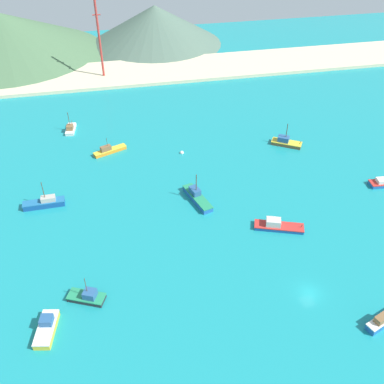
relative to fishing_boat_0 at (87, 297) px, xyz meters
name	(u,v)px	position (x,y,z in m)	size (l,w,h in m)	color
ground	(259,200)	(41.91, 22.93, -1.08)	(260.00, 280.00, 0.50)	teal
fishing_boat_0	(87,297)	(0.00, 0.00, 0.00)	(7.63, 5.48, 5.96)	#232328
fishing_boat_1	(45,203)	(-9.50, 30.67, 0.15)	(9.83, 2.66, 6.94)	#14478C
fishing_boat_2	(71,129)	(-3.86, 66.55, -0.04)	(3.34, 7.09, 6.36)	silver
fishing_boat_3	(277,226)	(42.33, 11.85, -0.03)	(11.43, 6.53, 2.50)	#14478C
fishing_boat_4	(384,183)	(74.80, 21.99, -0.13)	(7.93, 3.49, 1.98)	#1E5BA8
fishing_boat_6	(286,142)	(57.37, 45.64, 0.11)	(8.91, 7.10, 6.83)	brown
fishing_boat_7	(384,319)	(52.14, -16.16, 0.16)	(8.44, 4.74, 2.65)	#1E5BA8
fishing_boat_8	(47,328)	(-7.17, -5.71, 0.09)	(4.37, 8.05, 2.73)	gold
fishing_boat_9	(109,150)	(6.94, 51.69, -0.01)	(9.61, 5.39, 4.97)	orange
fishing_boat_10	(197,197)	(26.74, 25.50, 0.14)	(5.60, 11.38, 7.32)	#1E5BA8
buoy_0	(182,153)	(27.01, 47.24, -0.64)	(1.10, 1.10, 1.10)	silver
beach_strip	(191,68)	(41.91, 106.56, -0.23)	(247.00, 24.67, 1.20)	beige
hill_west	(3,34)	(-30.39, 137.29, 7.83)	(81.19, 81.19, 17.33)	#476B47
hill_central	(155,25)	(32.50, 139.32, 7.32)	(58.06, 58.06, 16.30)	#4C6656
radio_tower	(100,40)	(8.03, 104.65, 13.57)	(2.83, 2.26, 28.25)	#B7332D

